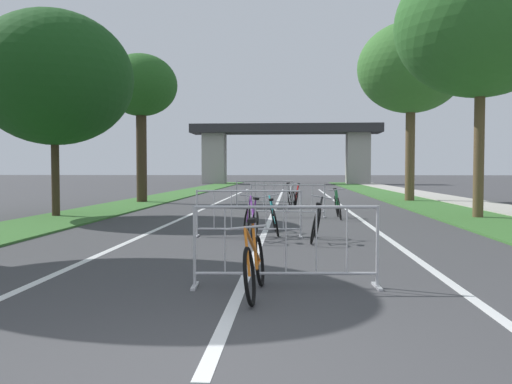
# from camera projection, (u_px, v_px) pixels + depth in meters

# --- Properties ---
(ground_plane) EXTENTS (300.00, 300.00, 0.00)m
(ground_plane) POSITION_uv_depth(u_px,v_px,m) (200.00, 383.00, 3.72)
(ground_plane) COLOR #3D3D3F
(grass_verge_left) EXTENTS (2.53, 64.27, 0.05)m
(grass_verge_left) POSITION_uv_depth(u_px,v_px,m) (171.00, 196.00, 30.35)
(grass_verge_left) COLOR #386B2D
(grass_verge_left) RESTS_ON ground
(grass_verge_right) EXTENTS (2.53, 64.27, 0.05)m
(grass_verge_right) POSITION_uv_depth(u_px,v_px,m) (392.00, 196.00, 29.51)
(grass_verge_right) COLOR #386B2D
(grass_verge_right) RESTS_ON ground
(sidewalk_path_right) EXTENTS (2.10, 64.27, 0.08)m
(sidewalk_path_right) POSITION_uv_depth(u_px,v_px,m) (434.00, 196.00, 29.36)
(sidewalk_path_right) COLOR #ADA89E
(sidewalk_path_right) RESTS_ON ground
(lane_stripe_center) EXTENTS (0.14, 37.18, 0.01)m
(lane_stripe_center) POSITION_uv_depth(u_px,v_px,m) (276.00, 205.00, 22.25)
(lane_stripe_center) COLOR silver
(lane_stripe_center) RESTS_ON ground
(lane_stripe_right_lane) EXTENTS (0.14, 37.18, 0.01)m
(lane_stripe_right_lane) POSITION_uv_depth(u_px,v_px,m) (342.00, 206.00, 22.07)
(lane_stripe_right_lane) COLOR silver
(lane_stripe_right_lane) RESTS_ON ground
(lane_stripe_left_lane) EXTENTS (0.14, 37.18, 0.01)m
(lane_stripe_left_lane) POSITION_uv_depth(u_px,v_px,m) (212.00, 205.00, 22.44)
(lane_stripe_left_lane) COLOR silver
(lane_stripe_left_lane) RESTS_ON ground
(overpass_bridge) EXTENTS (20.15, 3.96, 6.34)m
(overpass_bridge) POSITION_uv_depth(u_px,v_px,m) (286.00, 143.00, 56.49)
(overpass_bridge) COLOR #2D2D30
(overpass_bridge) RESTS_ON ground
(tree_left_pine_far) EXTENTS (4.94, 4.94, 6.49)m
(tree_left_pine_far) POSITION_uv_depth(u_px,v_px,m) (54.00, 78.00, 16.63)
(tree_left_pine_far) COLOR #3D2D1E
(tree_left_pine_far) RESTS_ON ground
(tree_left_pine_near) EXTENTS (3.30, 3.30, 6.76)m
(tree_left_pine_near) POSITION_uv_depth(u_px,v_px,m) (141.00, 87.00, 24.01)
(tree_left_pine_near) COLOR #3D2D1E
(tree_left_pine_near) RESTS_ON ground
(tree_right_oak_mid) EXTENTS (5.18, 5.18, 8.13)m
(tree_right_oak_mid) POSITION_uv_depth(u_px,v_px,m) (481.00, 25.00, 16.05)
(tree_right_oak_mid) COLOR brown
(tree_right_oak_mid) RESTS_ON ground
(tree_right_maple_mid) EXTENTS (5.02, 5.02, 8.47)m
(tree_right_maple_mid) POSITION_uv_depth(u_px,v_px,m) (411.00, 68.00, 24.92)
(tree_right_maple_mid) COLOR brown
(tree_right_maple_mid) RESTS_ON ground
(crowd_barrier_nearest) EXTENTS (2.41, 0.58, 1.05)m
(crowd_barrier_nearest) POSITION_uv_depth(u_px,v_px,m) (286.00, 247.00, 6.73)
(crowd_barrier_nearest) COLOR #ADADB2
(crowd_barrier_nearest) RESTS_ON ground
(crowd_barrier_second) EXTENTS (2.40, 0.51, 1.05)m
(crowd_barrier_second) POSITION_uv_depth(u_px,v_px,m) (249.00, 214.00, 11.81)
(crowd_barrier_second) COLOR #ADADB2
(crowd_barrier_second) RESTS_ON ground
(crowd_barrier_third) EXTENTS (2.41, 0.55, 1.05)m
(crowd_barrier_third) POSITION_uv_depth(u_px,v_px,m) (288.00, 201.00, 16.79)
(crowd_barrier_third) COLOR #ADADB2
(crowd_barrier_third) RESTS_ON ground
(crowd_barrier_fourth) EXTENTS (2.40, 0.48, 1.05)m
(crowd_barrier_fourth) POSITION_uv_depth(u_px,v_px,m) (265.00, 194.00, 21.88)
(crowd_barrier_fourth) COLOR #ADADB2
(crowd_barrier_fourth) RESTS_ON ground
(bicycle_purple_0) EXTENTS (0.55, 1.72, 0.96)m
(bicycle_purple_0) POSITION_uv_depth(u_px,v_px,m) (251.00, 222.00, 11.41)
(bicycle_purple_0) COLOR black
(bicycle_purple_0) RESTS_ON ground
(bicycle_black_1) EXTENTS (0.57, 1.68, 0.96)m
(bicycle_black_1) POSITION_uv_depth(u_px,v_px,m) (316.00, 224.00, 11.12)
(bicycle_black_1) COLOR black
(bicycle_black_1) RESTS_ON ground
(bicycle_teal_2) EXTENTS (0.53, 1.70, 0.92)m
(bicycle_teal_2) POSITION_uv_depth(u_px,v_px,m) (274.00, 219.00, 12.37)
(bicycle_teal_2) COLOR black
(bicycle_teal_2) RESTS_ON ground
(bicycle_green_3) EXTENTS (0.49, 1.77, 0.96)m
(bicycle_green_3) POSITION_uv_depth(u_px,v_px,m) (338.00, 206.00, 16.33)
(bicycle_green_3) COLOR black
(bicycle_green_3) RESTS_ON ground
(bicycle_red_4) EXTENTS (0.53, 1.77, 0.97)m
(bicycle_red_4) POSITION_uv_depth(u_px,v_px,m) (296.00, 198.00, 21.43)
(bicycle_red_4) COLOR black
(bicycle_red_4) RESTS_ON ground
(bicycle_silver_5) EXTENTS (0.48, 1.77, 0.98)m
(bicycle_silver_5) POSITION_uv_depth(u_px,v_px,m) (291.00, 197.00, 22.21)
(bicycle_silver_5) COLOR black
(bicycle_silver_5) RESTS_ON ground
(bicycle_orange_6) EXTENTS (0.46, 1.68, 0.90)m
(bicycle_orange_6) POSITION_uv_depth(u_px,v_px,m) (255.00, 265.00, 6.31)
(bicycle_orange_6) COLOR black
(bicycle_orange_6) RESTS_ON ground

